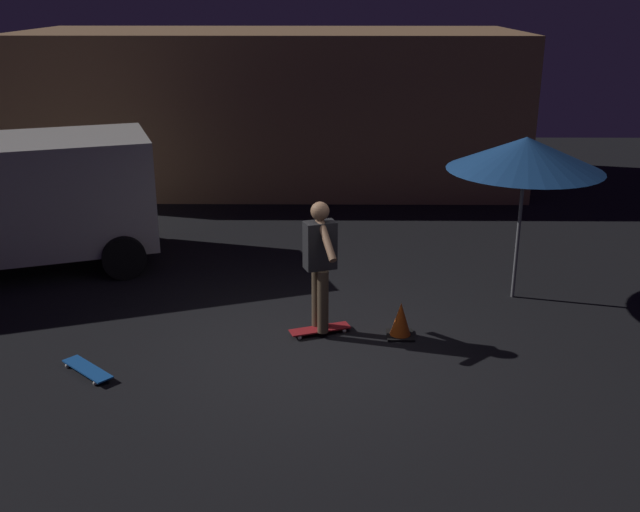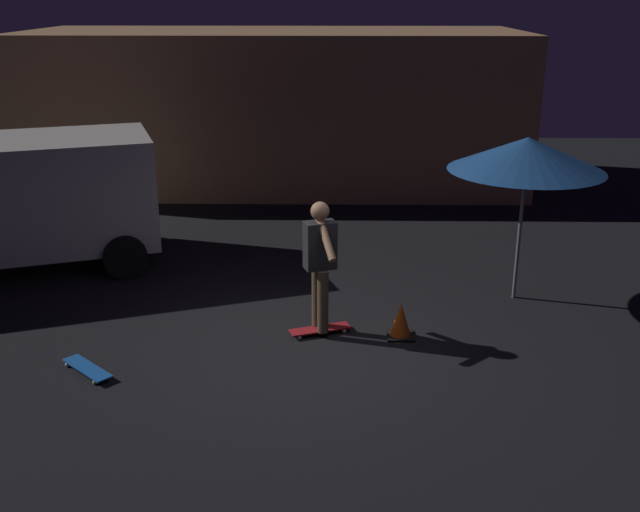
{
  "view_description": "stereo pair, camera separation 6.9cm",
  "coord_description": "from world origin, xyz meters",
  "px_view_note": "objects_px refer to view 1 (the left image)",
  "views": [
    {
      "loc": [
        0.23,
        -8.13,
        4.12
      ],
      "look_at": [
        0.14,
        0.45,
        1.05
      ],
      "focal_mm": 41.61,
      "sensor_mm": 36.0,
      "label": 1
    },
    {
      "loc": [
        0.3,
        -8.13,
        4.12
      ],
      "look_at": [
        0.14,
        0.45,
        1.05
      ],
      "focal_mm": 41.61,
      "sensor_mm": 36.0,
      "label": 2
    }
  ],
  "objects_px": {
    "skateboard_ridden": "(320,329)",
    "skateboard_spare": "(87,369)",
    "patio_umbrella": "(526,154)",
    "skater": "(320,257)",
    "traffic_cone": "(401,321)"
  },
  "relations": [
    {
      "from": "patio_umbrella",
      "to": "skateboard_spare",
      "type": "relative_size",
      "value": 3.23
    },
    {
      "from": "skater",
      "to": "traffic_cone",
      "type": "distance_m",
      "value": 1.31
    },
    {
      "from": "skater",
      "to": "patio_umbrella",
      "type": "bearing_deg",
      "value": 24.26
    },
    {
      "from": "skateboard_ridden",
      "to": "skateboard_spare",
      "type": "relative_size",
      "value": 1.13
    },
    {
      "from": "skater",
      "to": "traffic_cone",
      "type": "relative_size",
      "value": 3.63
    },
    {
      "from": "skater",
      "to": "traffic_cone",
      "type": "xyz_separation_m",
      "value": [
        1.02,
        -0.08,
        -0.83
      ]
    },
    {
      "from": "patio_umbrella",
      "to": "skateboard_ridden",
      "type": "height_order",
      "value": "patio_umbrella"
    },
    {
      "from": "patio_umbrella",
      "to": "skateboard_ridden",
      "type": "relative_size",
      "value": 2.87
    },
    {
      "from": "patio_umbrella",
      "to": "skateboard_spare",
      "type": "distance_m",
      "value": 6.2
    },
    {
      "from": "skateboard_spare",
      "to": "traffic_cone",
      "type": "relative_size",
      "value": 1.55
    },
    {
      "from": "patio_umbrella",
      "to": "skateboard_ridden",
      "type": "xyz_separation_m",
      "value": [
        -2.74,
        -1.24,
        -2.02
      ]
    },
    {
      "from": "skateboard_ridden",
      "to": "traffic_cone",
      "type": "bearing_deg",
      "value": -4.29
    },
    {
      "from": "patio_umbrella",
      "to": "skateboard_spare",
      "type": "height_order",
      "value": "patio_umbrella"
    },
    {
      "from": "patio_umbrella",
      "to": "skater",
      "type": "distance_m",
      "value": 3.18
    },
    {
      "from": "skateboard_spare",
      "to": "skater",
      "type": "xyz_separation_m",
      "value": [
        2.64,
        1.09,
        0.98
      ]
    }
  ]
}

